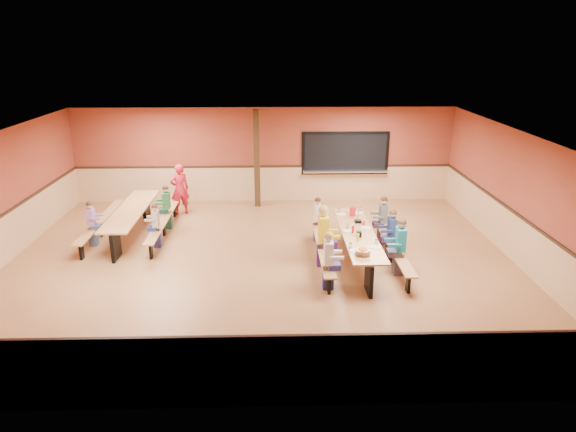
{
  "coord_description": "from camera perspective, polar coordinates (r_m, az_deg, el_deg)",
  "views": [
    {
      "loc": [
        0.32,
        -11.07,
        4.99
      ],
      "look_at": [
        0.64,
        0.04,
        1.15
      ],
      "focal_mm": 32.0,
      "sensor_mm": 36.0,
      "label": 1
    }
  ],
  "objects": [
    {
      "name": "seated_adult_yellow",
      "position": [
        11.79,
        3.92,
        -2.25
      ],
      "size": [
        0.47,
        0.39,
        1.42
      ],
      "primitive_type": null,
      "color": "yellow",
      "rests_on": "ground"
    },
    {
      "name": "condiment_mustard",
      "position": [
        11.48,
        7.77,
        -2.38
      ],
      "size": [
        0.06,
        0.06,
        0.17
      ],
      "primitive_type": "cylinder",
      "color": "yellow",
      "rests_on": "cafeteria_table_main"
    },
    {
      "name": "structural_post",
      "position": [
        15.86,
        -3.48,
        6.32
      ],
      "size": [
        0.18,
        0.18,
        3.0
      ],
      "primitive_type": "cube",
      "color": "#312010",
      "rests_on": "ground"
    },
    {
      "name": "seated_child_grey_left",
      "position": [
        13.27,
        3.3,
        -0.39
      ],
      "size": [
        0.34,
        0.28,
        1.15
      ],
      "primitive_type": null,
      "color": "silver",
      "rests_on": "ground"
    },
    {
      "name": "seated_child_green_sec",
      "position": [
        14.52,
        -13.31,
        0.96
      ],
      "size": [
        0.37,
        0.3,
        1.21
      ],
      "primitive_type": null,
      "color": "#2D7142",
      "rests_on": "ground"
    },
    {
      "name": "kitchen_pass_through",
      "position": [
        16.56,
        6.38,
        6.74
      ],
      "size": [
        2.78,
        0.28,
        1.38
      ],
      "color": "black",
      "rests_on": "ground"
    },
    {
      "name": "condiment_ketchup",
      "position": [
        11.95,
        7.23,
        -1.49
      ],
      "size": [
        0.06,
        0.06,
        0.17
      ],
      "primitive_type": "cylinder",
      "color": "#B2140F",
      "rests_on": "cafeteria_table_main"
    },
    {
      "name": "seated_child_white_left",
      "position": [
        10.73,
        4.51,
        -5.0
      ],
      "size": [
        0.39,
        0.32,
        1.25
      ],
      "primitive_type": null,
      "color": "white",
      "rests_on": "ground"
    },
    {
      "name": "room_envelope",
      "position": [
        11.87,
        -3.06,
        -2.19
      ],
      "size": [
        12.04,
        10.04,
        3.02
      ],
      "color": "brown",
      "rests_on": "ground"
    },
    {
      "name": "napkin_dispenser",
      "position": [
        11.74,
        7.91,
        -2.0
      ],
      "size": [
        0.1,
        0.14,
        0.13
      ],
      "primitive_type": "cube",
      "color": "black",
      "rests_on": "cafeteria_table_main"
    },
    {
      "name": "seated_child_tan_sec",
      "position": [
        13.26,
        -14.43,
        -1.09
      ],
      "size": [
        0.32,
        0.26,
        1.11
      ],
      "primitive_type": null,
      "color": "#AC9C8C",
      "rests_on": "ground"
    },
    {
      "name": "seated_child_char_right",
      "position": [
        13.28,
        10.5,
        -0.49
      ],
      "size": [
        0.38,
        0.31,
        1.23
      ],
      "primitive_type": null,
      "color": "#4D5458",
      "rests_on": "ground"
    },
    {
      "name": "cafeteria_table_main",
      "position": [
        12.09,
        7.74,
        -2.78
      ],
      "size": [
        1.91,
        3.7,
        0.74
      ],
      "color": "#B77C48",
      "rests_on": "ground"
    },
    {
      "name": "seated_child_teal_right",
      "position": [
        11.58,
        12.34,
        -3.41
      ],
      "size": [
        0.41,
        0.34,
        1.29
      ],
      "primitive_type": null,
      "color": "#1A738B",
      "rests_on": "ground"
    },
    {
      "name": "punch_pitcher",
      "position": [
        13.11,
        7.2,
        0.51
      ],
      "size": [
        0.16,
        0.16,
        0.22
      ],
      "primitive_type": "cylinder",
      "color": "red",
      "rests_on": "cafeteria_table_main"
    },
    {
      "name": "standing_woman",
      "position": [
        15.59,
        -11.93,
        2.93
      ],
      "size": [
        0.66,
        0.56,
        1.53
      ],
      "primitive_type": "imported",
      "rotation": [
        0.0,
        0.0,
        3.56
      ],
      "color": "#B7142A",
      "rests_on": "ground"
    },
    {
      "name": "place_settings",
      "position": [
        12.0,
        7.8,
        -1.58
      ],
      "size": [
        0.65,
        3.3,
        0.11
      ],
      "primitive_type": null,
      "color": "beige",
      "rests_on": "cafeteria_table_main"
    },
    {
      "name": "seated_child_navy_right",
      "position": [
        12.37,
        11.42,
        -2.08
      ],
      "size": [
        0.37,
        0.3,
        1.21
      ],
      "primitive_type": null,
      "color": "navy",
      "rests_on": "ground"
    },
    {
      "name": "cafeteria_table_second",
      "position": [
        14.22,
        -16.96,
        -0.08
      ],
      "size": [
        1.91,
        3.7,
        0.74
      ],
      "color": "#B77C48",
      "rests_on": "ground"
    },
    {
      "name": "table_paddle",
      "position": [
        12.62,
        7.8,
        -0.14
      ],
      "size": [
        0.16,
        0.16,
        0.56
      ],
      "color": "black",
      "rests_on": "cafeteria_table_main"
    },
    {
      "name": "seated_child_purple_sec",
      "position": [
        13.85,
        -20.97,
        -0.85
      ],
      "size": [
        0.34,
        0.28,
        1.14
      ],
      "primitive_type": null,
      "color": "#9260A0",
      "rests_on": "ground"
    },
    {
      "name": "chip_bowl",
      "position": [
        10.78,
        8.32,
        -3.92
      ],
      "size": [
        0.32,
        0.32,
        0.15
      ],
      "primitive_type": null,
      "color": "#FF9D28",
      "rests_on": "cafeteria_table_main"
    },
    {
      "name": "ground",
      "position": [
        12.14,
        -3.01,
        -5.22
      ],
      "size": [
        12.0,
        12.0,
        0.0
      ],
      "primitive_type": "plane",
      "color": "brown",
      "rests_on": "ground"
    }
  ]
}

